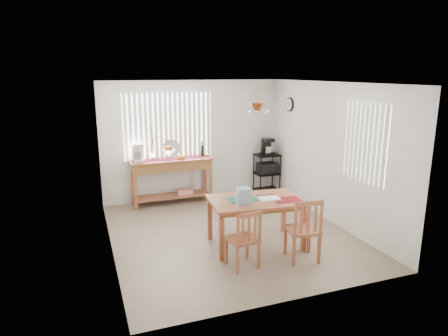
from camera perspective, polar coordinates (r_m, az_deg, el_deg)
name	(u,v)px	position (r m, az deg, el deg)	size (l,w,h in m)	color
ground	(229,233)	(7.13, 0.77, -9.32)	(4.00, 4.50, 0.01)	gray
room_shell	(230,138)	(6.67, 0.79, 4.27)	(4.20, 4.70, 2.70)	white
sideboard	(172,170)	(8.57, -7.41, -0.31)	(1.73, 0.49, 0.97)	#AA5E39
sideboard_items	(157,153)	(8.44, -9.51, 2.16)	(1.64, 0.41, 0.74)	maroon
wire_cart	(267,170)	(9.34, 6.14, -0.22)	(0.54, 0.43, 0.92)	black
cart_items	(267,147)	(9.24, 6.20, 3.04)	(0.22, 0.26, 0.38)	black
dining_table	(256,205)	(6.46, 4.54, -5.23)	(1.54, 1.08, 0.78)	#AA5E39
table_items	(250,197)	(6.24, 3.70, -4.11)	(1.12, 0.63, 0.25)	#157657
chair_left	(244,239)	(5.82, 2.86, -10.16)	(0.44, 0.44, 0.88)	#AA5E39
chair_right	(304,230)	(6.12, 11.30, -8.67)	(0.53, 0.53, 0.98)	#AA5E39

